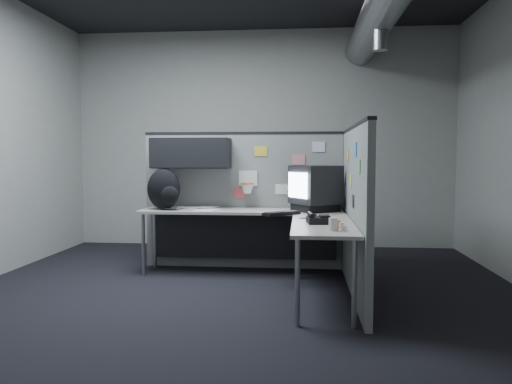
# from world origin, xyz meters

# --- Properties ---
(room) EXTENTS (5.62, 5.62, 3.22)m
(room) POSITION_xyz_m (0.56, 0.00, 2.10)
(room) COLOR black
(room) RESTS_ON ground
(partition_back) EXTENTS (2.44, 0.42, 1.63)m
(partition_back) POSITION_xyz_m (-0.25, 1.23, 1.00)
(partition_back) COLOR slate
(partition_back) RESTS_ON ground
(partition_right) EXTENTS (0.07, 2.23, 1.63)m
(partition_right) POSITION_xyz_m (1.10, 0.22, 0.82)
(partition_right) COLOR slate
(partition_right) RESTS_ON ground
(desk) EXTENTS (2.31, 2.11, 0.73)m
(desk) POSITION_xyz_m (0.15, 0.70, 0.61)
(desk) COLOR #A19991
(desk) RESTS_ON ground
(monitor) EXTENTS (0.62, 0.62, 0.51)m
(monitor) POSITION_xyz_m (0.74, 0.92, 0.99)
(monitor) COLOR black
(monitor) RESTS_ON desk
(keyboard) EXTENTS (0.40, 0.37, 0.04)m
(keyboard) POSITION_xyz_m (0.38, 0.52, 0.75)
(keyboard) COLOR black
(keyboard) RESTS_ON desk
(mouse) EXTENTS (0.27, 0.27, 0.05)m
(mouse) POSITION_xyz_m (0.69, 0.26, 0.75)
(mouse) COLOR black
(mouse) RESTS_ON desk
(phone) EXTENTS (0.22, 0.24, 0.10)m
(phone) POSITION_xyz_m (0.73, -0.12, 0.77)
(phone) COLOR black
(phone) RESTS_ON desk
(bottles) EXTENTS (0.11, 0.15, 0.07)m
(bottles) POSITION_xyz_m (0.90, -0.51, 0.76)
(bottles) COLOR silver
(bottles) RESTS_ON desk
(cup) EXTENTS (0.09, 0.09, 0.11)m
(cup) POSITION_xyz_m (0.85, -0.55, 0.78)
(cup) COLOR beige
(cup) RESTS_ON desk
(papers) EXTENTS (0.79, 0.60, 0.02)m
(papers) POSITION_xyz_m (-0.72, 1.09, 0.74)
(papers) COLOR white
(papers) RESTS_ON desk
(backpack) EXTENTS (0.46, 0.41, 0.47)m
(backpack) POSITION_xyz_m (-0.98, 0.93, 0.96)
(backpack) COLOR black
(backpack) RESTS_ON desk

